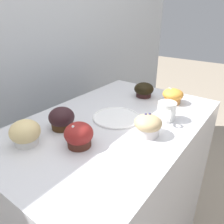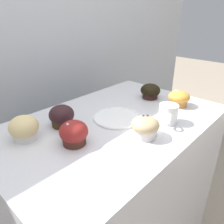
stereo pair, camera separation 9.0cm
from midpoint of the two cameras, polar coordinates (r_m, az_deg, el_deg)
name	(u,v)px [view 2 (the right image)]	position (r m, az deg, el deg)	size (l,w,h in m)	color
wall_back	(40,93)	(1.37, -16.60, 4.65)	(3.20, 0.10, 1.80)	#B2B7BC
display_counter	(113,200)	(1.21, 2.55, -22.11)	(1.00, 0.64, 0.93)	silver
muffin_front_center	(74,133)	(0.76, -6.60, -5.64)	(0.10, 0.10, 0.09)	#4D251B
muffin_back_left	(62,116)	(0.89, -10.20, -1.16)	(0.10, 0.10, 0.09)	#3E2714
muffin_back_right	(150,91)	(1.18, 12.15, 5.27)	(0.10, 0.10, 0.08)	#311919
muffin_front_left	(145,127)	(0.81, 11.81, -3.91)	(0.10, 0.10, 0.08)	silver
muffin_front_right	(179,98)	(1.12, 19.31, 3.35)	(0.10, 0.10, 0.08)	#C8813F
muffin_back_center	(24,128)	(0.83, -19.15, -4.10)	(0.10, 0.10, 0.09)	white
coffee_cup	(168,113)	(0.94, 17.18, -0.43)	(0.11, 0.09, 0.08)	white
serving_plate	(117,117)	(0.95, 4.00, -1.49)	(0.21, 0.21, 0.01)	white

